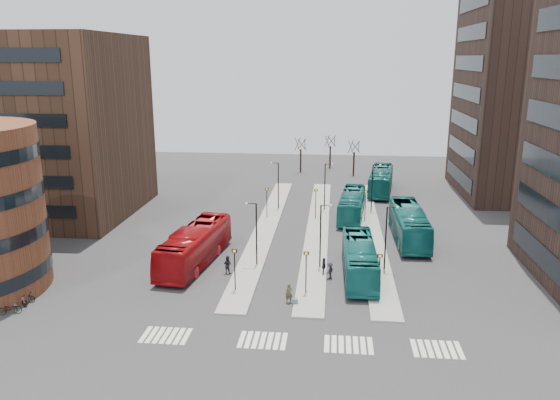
# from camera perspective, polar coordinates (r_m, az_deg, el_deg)

# --- Properties ---
(ground) EXTENTS (160.00, 160.00, 0.00)m
(ground) POSITION_cam_1_polar(r_m,az_deg,el_deg) (36.10, -1.04, -17.60)
(ground) COLOR #2C2C2F
(ground) RESTS_ON ground
(island_left) EXTENTS (2.50, 45.00, 0.15)m
(island_left) POSITION_cam_1_polar(r_m,az_deg,el_deg) (63.74, -1.45, -2.84)
(island_left) COLOR gray
(island_left) RESTS_ON ground
(island_mid) EXTENTS (2.50, 45.00, 0.15)m
(island_mid) POSITION_cam_1_polar(r_m,az_deg,el_deg) (63.30, 3.95, -3.00)
(island_mid) COLOR gray
(island_mid) RESTS_ON ground
(island_right) EXTENTS (2.50, 45.00, 0.15)m
(island_right) POSITION_cam_1_polar(r_m,az_deg,el_deg) (63.43, 9.38, -3.13)
(island_right) COLOR gray
(island_right) RESTS_ON ground
(suitcase) EXTENTS (0.46, 0.39, 0.52)m
(suitcase) POSITION_cam_1_polar(r_m,az_deg,el_deg) (44.53, 1.61, -10.61)
(suitcase) COLOR #201A91
(suitcase) RESTS_ON ground
(red_bus) EXTENTS (4.71, 13.38, 3.65)m
(red_bus) POSITION_cam_1_polar(r_m,az_deg,el_deg) (53.01, -8.87, -4.71)
(red_bus) COLOR #A00C10
(red_bus) RESTS_ON ground
(teal_bus_a) EXTENTS (2.93, 11.71, 3.25)m
(teal_bus_a) POSITION_cam_1_polar(r_m,az_deg,el_deg) (50.10, 8.29, -6.11)
(teal_bus_a) COLOR #146864
(teal_bus_a) RESTS_ON ground
(teal_bus_b) EXTENTS (3.82, 11.81, 3.23)m
(teal_bus_b) POSITION_cam_1_polar(r_m,az_deg,el_deg) (67.93, 7.52, -0.50)
(teal_bus_b) COLOR #146561
(teal_bus_b) RESTS_ON ground
(teal_bus_c) EXTENTS (3.16, 12.89, 3.58)m
(teal_bus_c) POSITION_cam_1_polar(r_m,az_deg,el_deg) (60.73, 13.33, -2.45)
(teal_bus_c) COLOR #146765
(teal_bus_c) RESTS_ON ground
(teal_bus_d) EXTENTS (4.63, 12.91, 3.52)m
(teal_bus_d) POSITION_cam_1_polar(r_m,az_deg,el_deg) (81.32, 10.50, 2.01)
(teal_bus_d) COLOR #125D5B
(teal_bus_d) RESTS_ON ground
(traveller) EXTENTS (0.69, 0.55, 1.66)m
(traveller) POSITION_cam_1_polar(r_m,az_deg,el_deg) (44.66, 0.95, -9.71)
(traveller) COLOR #48432B
(traveller) RESTS_ON ground
(commuter_a) EXTENTS (0.98, 0.87, 1.68)m
(commuter_a) POSITION_cam_1_polar(r_m,az_deg,el_deg) (50.63, -5.51, -6.74)
(commuter_a) COLOR black
(commuter_a) RESTS_ON ground
(commuter_b) EXTENTS (0.41, 0.96, 1.63)m
(commuter_b) POSITION_cam_1_polar(r_m,az_deg,el_deg) (50.21, 4.60, -6.93)
(commuter_b) COLOR black
(commuter_b) RESTS_ON ground
(commuter_c) EXTENTS (0.95, 1.11, 1.48)m
(commuter_c) POSITION_cam_1_polar(r_m,az_deg,el_deg) (49.56, 5.23, -7.34)
(commuter_c) COLOR black
(commuter_c) RESTS_ON ground
(bicycle_near) EXTENTS (1.82, 1.17, 0.91)m
(bicycle_near) POSITION_cam_1_polar(r_m,az_deg,el_deg) (47.81, -26.38, -10.14)
(bicycle_near) COLOR gray
(bicycle_near) RESTS_ON ground
(bicycle_mid) EXTENTS (1.71, 1.05, 1.00)m
(bicycle_mid) POSITION_cam_1_polar(r_m,az_deg,el_deg) (48.89, -25.51, -9.43)
(bicycle_mid) COLOR gray
(bicycle_mid) RESTS_ON ground
(bicycle_far) EXTENTS (1.73, 0.73, 0.88)m
(bicycle_far) POSITION_cam_1_polar(r_m,az_deg,el_deg) (49.51, -25.04, -9.14)
(bicycle_far) COLOR gray
(bicycle_far) RESTS_ON ground
(crosswalk_stripes) EXTENTS (22.35, 2.40, 0.01)m
(crosswalk_stripes) POSITION_cam_1_polar(r_m,az_deg,el_deg) (39.39, 2.28, -14.62)
(crosswalk_stripes) COLOR silver
(crosswalk_stripes) RESTS_ON ground
(office_block) EXTENTS (25.00, 20.12, 22.00)m
(office_block) POSITION_cam_1_polar(r_m,az_deg,el_deg) (74.95, -24.69, 7.03)
(office_block) COLOR #412A1E
(office_block) RESTS_ON ground
(tower_far) EXTENTS (20.12, 20.00, 30.00)m
(tower_far) POSITION_cam_1_polar(r_m,az_deg,el_deg) (85.25, 25.56, 10.42)
(tower_far) COLOR #33231C
(tower_far) RESTS_ON ground
(sign_poles) EXTENTS (12.45, 22.12, 3.65)m
(sign_poles) POSITION_cam_1_polar(r_m,az_deg,el_deg) (55.94, 3.34, -2.88)
(sign_poles) COLOR black
(sign_poles) RESTS_ON ground
(lamp_posts) EXTENTS (14.04, 20.24, 6.12)m
(lamp_posts) POSITION_cam_1_polar(r_m,az_deg,el_deg) (60.38, 4.55, -0.42)
(lamp_posts) COLOR black
(lamp_posts) RESTS_ON ground
(bare_trees) EXTENTS (10.97, 8.14, 5.90)m
(bare_trees) POSITION_cam_1_polar(r_m,az_deg,el_deg) (94.43, 5.04, 4.55)
(bare_trees) COLOR black
(bare_trees) RESTS_ON ground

